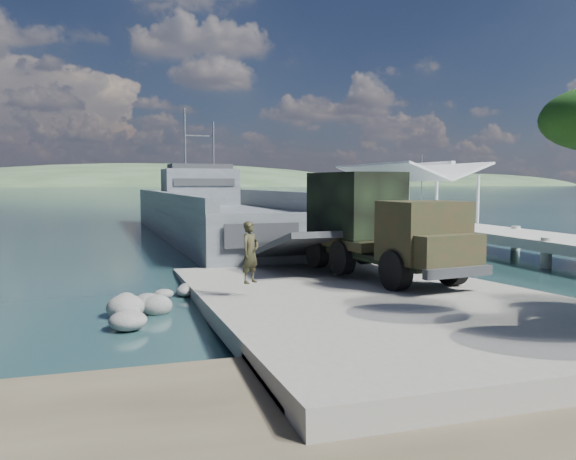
% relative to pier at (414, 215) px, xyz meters
% --- Properties ---
extents(ground, '(1400.00, 1400.00, 0.00)m').
position_rel_pier_xyz_m(ground, '(-13.00, -18.77, -1.60)').
color(ground, '#163436').
rests_on(ground, ground).
extents(boat_ramp, '(10.00, 18.00, 0.50)m').
position_rel_pier_xyz_m(boat_ramp, '(-13.00, -19.77, -1.35)').
color(boat_ramp, gray).
rests_on(boat_ramp, ground).
extents(shoreline_rocks, '(3.20, 5.60, 0.90)m').
position_rel_pier_xyz_m(shoreline_rocks, '(-19.20, -18.27, -1.60)').
color(shoreline_rocks, '#5B5C59').
rests_on(shoreline_rocks, ground).
extents(distant_headlands, '(1000.00, 240.00, 48.00)m').
position_rel_pier_xyz_m(distant_headlands, '(37.00, 541.23, -1.60)').
color(distant_headlands, '#2C472C').
rests_on(distant_headlands, ground).
extents(pier, '(6.40, 44.00, 6.10)m').
position_rel_pier_xyz_m(pier, '(0.00, 0.00, 0.00)').
color(pier, '#B1B3A8').
rests_on(pier, ground).
extents(landing_craft, '(11.22, 38.89, 11.44)m').
position_rel_pier_xyz_m(landing_craft, '(-12.41, 5.16, -0.66)').
color(landing_craft, '#4A5258').
rests_on(landing_craft, ground).
extents(military_truck, '(3.55, 8.41, 3.78)m').
position_rel_pier_xyz_m(military_truck, '(-11.24, -16.88, 0.78)').
color(military_truck, black).
rests_on(military_truck, boat_ramp).
extents(soldier, '(0.81, 0.77, 1.85)m').
position_rel_pier_xyz_m(soldier, '(-16.54, -19.37, -0.17)').
color(soldier, '#23311B').
rests_on(soldier, boat_ramp).
extents(sailboat_near, '(2.13, 5.61, 6.67)m').
position_rel_pier_xyz_m(sailboat_near, '(6.95, 10.66, -1.24)').
color(sailboat_near, white).
rests_on(sailboat_near, ground).
extents(sailboat_far, '(2.71, 5.14, 6.02)m').
position_rel_pier_xyz_m(sailboat_far, '(5.87, 16.20, -1.28)').
color(sailboat_far, white).
rests_on(sailboat_far, ground).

